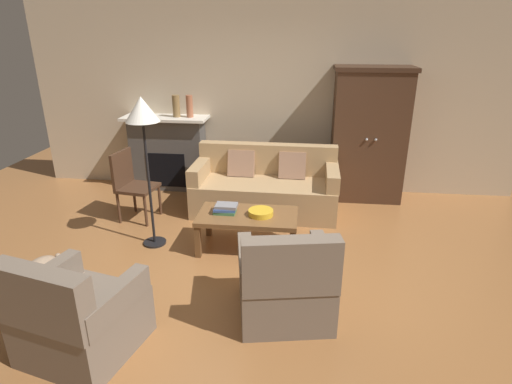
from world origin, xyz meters
TOP-DOWN VIEW (x-y plane):
  - ground_plane at (0.00, 0.00)m, footprint 9.60×9.60m
  - back_wall at (0.00, 2.55)m, footprint 7.20×0.10m
  - fireplace at (-1.55, 2.30)m, footprint 1.26×0.48m
  - armoire at (1.40, 2.22)m, footprint 1.06×0.57m
  - couch at (0.01, 1.59)m, footprint 1.94×0.89m
  - coffee_table at (-0.09, 0.50)m, footprint 1.10×0.60m
  - fruit_bowl at (0.06, 0.49)m, footprint 0.28×0.28m
  - book_stack at (-0.34, 0.51)m, footprint 0.26×0.19m
  - mantel_vase_bronze at (-1.37, 2.28)m, footprint 0.11×0.11m
  - mantel_vase_terracotta at (-1.17, 2.28)m, footprint 0.10×0.10m
  - armchair_near_left at (-1.14, -1.28)m, footprint 0.92×0.93m
  - armchair_near_right at (0.39, -0.66)m, footprint 0.89×0.90m
  - side_chair_wooden at (-1.68, 1.13)m, footprint 0.50×0.50m
  - floor_lamp at (-1.18, 0.48)m, footprint 0.36×0.36m
  - dog at (-1.90, -0.62)m, footprint 0.29×0.56m

SIDE VIEW (x-z plane):
  - ground_plane at x=0.00m, z-range 0.00..0.00m
  - dog at x=-1.90m, z-range 0.05..0.44m
  - armchair_near_left at x=-1.14m, z-range -0.12..0.76m
  - armchair_near_right at x=0.39m, z-range -0.12..0.76m
  - couch at x=0.01m, z-range -0.11..0.75m
  - coffee_table at x=-0.09m, z-range 0.16..0.58m
  - fruit_bowl at x=0.06m, z-range 0.42..0.48m
  - book_stack at x=-0.34m, z-range 0.42..0.52m
  - side_chair_wooden at x=-1.68m, z-range 0.06..0.96m
  - fireplace at x=-1.55m, z-range 0.01..1.13m
  - armoire at x=1.40m, z-range 0.00..1.87m
  - mantel_vase_bronze at x=-1.37m, z-range 1.12..1.44m
  - mantel_vase_terracotta at x=-1.17m, z-range 1.12..1.44m
  - back_wall at x=0.00m, z-range 0.00..2.80m
  - floor_lamp at x=-1.18m, z-range 0.62..2.31m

